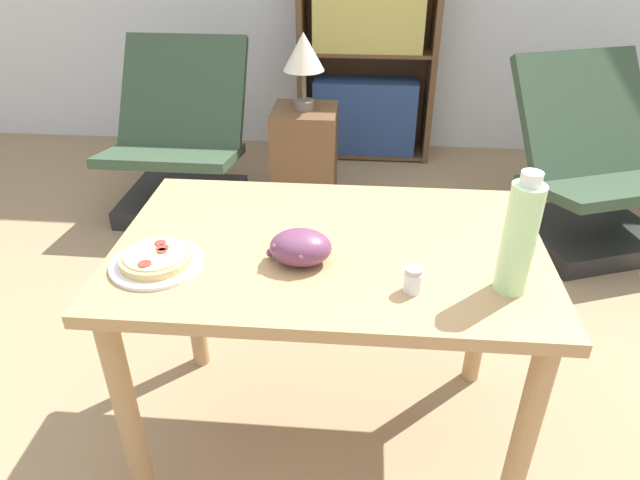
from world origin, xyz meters
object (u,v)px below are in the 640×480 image
at_px(drink_bottle, 519,237).
at_px(lounge_chair_far, 591,188).
at_px(table_lamp, 304,55).
at_px(grape_bunch, 300,247).
at_px(bookshelf, 367,61).
at_px(side_table, 305,159).
at_px(salt_shaker, 413,280).
at_px(lounge_chair_near, 181,159).
at_px(pizza_on_plate, 156,260).

xyz_separation_m(drink_bottle, lounge_chair_far, (0.77, 1.53, -0.59)).
bearing_deg(table_lamp, grape_bunch, -84.09).
xyz_separation_m(bookshelf, side_table, (-0.31, -0.79, -0.34)).
distance_m(lounge_chair_far, side_table, 1.47).
relative_size(drink_bottle, bookshelf, 0.22).
distance_m(salt_shaker, lounge_chair_near, 2.13).
bearing_deg(side_table, drink_bottle, -69.35).
distance_m(lounge_chair_far, bookshelf, 1.59).
bearing_deg(pizza_on_plate, lounge_chair_far, 42.70).
bearing_deg(lounge_chair_near, side_table, 6.70).
distance_m(bookshelf, table_lamp, 0.88).
bearing_deg(side_table, salt_shaker, -76.12).
distance_m(pizza_on_plate, table_lamp, 1.77).
xyz_separation_m(drink_bottle, bookshelf, (-0.36, 2.58, -0.25)).
xyz_separation_m(grape_bunch, lounge_chair_near, (-0.86, 1.65, -0.49)).
bearing_deg(salt_shaker, table_lamp, 103.88).
height_order(drink_bottle, lounge_chair_far, drink_bottle).
relative_size(side_table, table_lamp, 1.45).
height_order(lounge_chair_near, table_lamp, table_lamp).
relative_size(pizza_on_plate, lounge_chair_far, 0.24).
bearing_deg(grape_bunch, bookshelf, 86.89).
xyz_separation_m(lounge_chair_near, side_table, (0.68, 0.07, -0.01)).
distance_m(drink_bottle, table_lamp, 1.91).
relative_size(lounge_chair_far, bookshelf, 0.69).
bearing_deg(lounge_chair_near, bookshelf, 41.79).
height_order(grape_bunch, side_table, grape_bunch).
bearing_deg(table_lamp, lounge_chair_far, -10.34).
bearing_deg(grape_bunch, table_lamp, 95.91).
distance_m(grape_bunch, salt_shaker, 0.29).
distance_m(drink_bottle, salt_shaker, 0.25).
distance_m(grape_bunch, side_table, 1.80).
relative_size(salt_shaker, bookshelf, 0.05).
bearing_deg(salt_shaker, side_table, 103.88).
xyz_separation_m(pizza_on_plate, bookshelf, (0.49, 2.56, -0.12)).
bearing_deg(drink_bottle, grape_bunch, 171.65).
height_order(pizza_on_plate, bookshelf, bookshelf).
relative_size(grape_bunch, bookshelf, 0.12).
distance_m(pizza_on_plate, side_table, 1.83).
distance_m(drink_bottle, lounge_chair_far, 1.81).
xyz_separation_m(bookshelf, table_lamp, (-0.31, -0.79, 0.21)).
distance_m(side_table, table_lamp, 0.56).
relative_size(salt_shaker, lounge_chair_far, 0.07).
bearing_deg(bookshelf, salt_shaker, -87.05).
height_order(drink_bottle, salt_shaker, drink_bottle).
xyz_separation_m(lounge_chair_near, lounge_chair_far, (2.12, -0.19, 0.00)).
bearing_deg(drink_bottle, pizza_on_plate, 178.07).
height_order(lounge_chair_far, table_lamp, table_lamp).
bearing_deg(pizza_on_plate, side_table, 84.26).
relative_size(grape_bunch, lounge_chair_far, 0.18).
height_order(grape_bunch, drink_bottle, drink_bottle).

